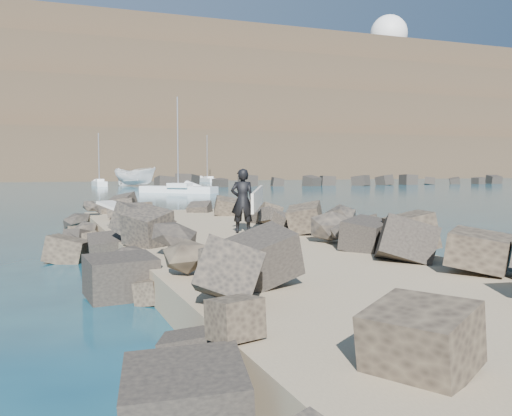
# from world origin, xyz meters

# --- Properties ---
(ground) EXTENTS (800.00, 800.00, 0.00)m
(ground) POSITION_xyz_m (0.00, 0.00, 0.00)
(ground) COLOR #0F384C
(ground) RESTS_ON ground
(jetty) EXTENTS (6.00, 26.00, 0.60)m
(jetty) POSITION_xyz_m (0.00, -2.00, 0.30)
(jetty) COLOR #8C7759
(jetty) RESTS_ON ground
(riprap_left) EXTENTS (2.60, 22.00, 1.00)m
(riprap_left) POSITION_xyz_m (-2.90, -1.50, 0.50)
(riprap_left) COLOR black
(riprap_left) RESTS_ON ground
(riprap_right) EXTENTS (2.60, 22.00, 1.00)m
(riprap_right) POSITION_xyz_m (2.90, -1.50, 0.50)
(riprap_right) COLOR #272321
(riprap_right) RESTS_ON ground
(breakwater_secondary) EXTENTS (52.00, 4.00, 1.20)m
(breakwater_secondary) POSITION_xyz_m (35.00, 55.00, 0.60)
(breakwater_secondary) COLOR black
(breakwater_secondary) RESTS_ON ground
(headland) EXTENTS (360.00, 140.00, 32.00)m
(headland) POSITION_xyz_m (10.00, 160.00, 16.00)
(headland) COLOR #2D4919
(headland) RESTS_ON ground
(surfboard_resting) EXTENTS (1.83, 2.42, 0.08)m
(surfboard_resting) POSITION_xyz_m (-2.30, 3.17, 1.04)
(surfboard_resting) COLOR beige
(surfboard_resting) RESTS_ON riprap_left
(boat_imported) EXTENTS (6.25, 6.60, 2.55)m
(boat_imported) POSITION_xyz_m (7.61, 62.37, 1.28)
(boat_imported) COLOR white
(boat_imported) RESTS_ON ground
(surfer_with_board) EXTENTS (1.41, 2.04, 1.83)m
(surfer_with_board) POSITION_xyz_m (0.65, 1.56, 1.52)
(surfer_with_board) COLOR black
(surfer_with_board) RESTS_ON jetty
(radome) EXTENTS (11.62, 11.62, 18.40)m
(radome) POSITION_xyz_m (100.65, 141.49, 42.70)
(radome) COLOR white
(radome) RESTS_ON headland
(sailboat_c) EXTENTS (6.86, 6.71, 9.41)m
(sailboat_c) POSITION_xyz_m (8.15, 40.65, 0.35)
(sailboat_c) COLOR white
(sailboat_c) RESTS_ON ground
(sailboat_b) EXTENTS (1.46, 5.88, 7.18)m
(sailboat_b) POSITION_xyz_m (3.20, 64.42, 0.35)
(sailboat_b) COLOR white
(sailboat_b) RESTS_ON ground
(sailboat_d) EXTENTS (1.86, 6.84, 8.20)m
(sailboat_d) POSITION_xyz_m (22.99, 80.92, 0.35)
(sailboat_d) COLOR white
(sailboat_d) RESTS_ON ground
(sailboat_f) EXTENTS (3.15, 5.25, 6.50)m
(sailboat_f) POSITION_xyz_m (29.24, 93.42, 0.35)
(sailboat_f) COLOR white
(sailboat_f) RESTS_ON ground
(headland_buildings) EXTENTS (137.50, 30.50, 5.00)m
(headland_buildings) POSITION_xyz_m (16.81, 152.19, 33.97)
(headland_buildings) COLOR white
(headland_buildings) RESTS_ON headland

